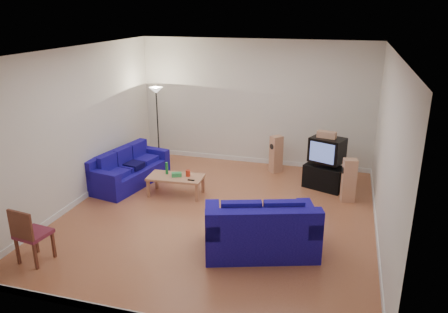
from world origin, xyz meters
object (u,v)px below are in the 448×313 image
(sofa_three_seat, at_px, (128,171))
(tv_stand, at_px, (324,177))
(coffee_table, at_px, (176,179))
(sofa_loveseat, at_px, (261,233))
(television, at_px, (327,150))

(sofa_three_seat, distance_m, tv_stand, 4.53)
(coffee_table, bearing_deg, tv_stand, 22.39)
(sofa_loveseat, bearing_deg, sofa_three_seat, 131.24)
(sofa_three_seat, distance_m, coffee_table, 1.36)
(sofa_loveseat, height_order, tv_stand, sofa_loveseat)
(tv_stand, height_order, television, television)
(tv_stand, xyz_separation_m, television, (0.01, 0.05, 0.64))
(tv_stand, bearing_deg, sofa_loveseat, -84.33)
(sofa_three_seat, relative_size, tv_stand, 2.47)
(sofa_loveseat, distance_m, tv_stand, 3.21)
(sofa_loveseat, xyz_separation_m, television, (0.85, 3.15, 0.55))
(sofa_loveseat, bearing_deg, coffee_table, 123.09)
(television, bearing_deg, sofa_three_seat, -145.38)
(sofa_three_seat, relative_size, sofa_loveseat, 1.04)
(sofa_loveseat, height_order, coffee_table, sofa_loveseat)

